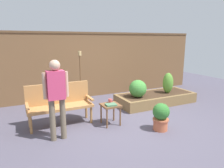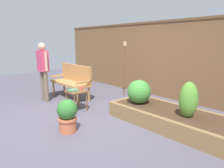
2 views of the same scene
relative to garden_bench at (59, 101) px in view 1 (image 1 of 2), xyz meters
The scene contains 12 objects.
ground_plane 1.66m from the garden_bench, 24.62° to the right, with size 14.00×14.00×0.00m, color #514C5B.
fence_back 2.47m from the garden_bench, 53.76° to the left, with size 8.40×0.14×2.16m.
garden_bench is the anchor object (origin of this frame).
side_table 1.18m from the garden_bench, 27.83° to the right, with size 0.40×0.40×0.48m.
cup_on_table 1.16m from the garden_bench, 22.08° to the right, with size 0.12×0.08×0.09m.
book_on_table 1.19m from the garden_bench, 31.87° to the right, with size 0.23×0.19×0.04m, color #4C7A56.
potted_boxwood 2.29m from the garden_bench, 34.46° to the right, with size 0.36×0.36×0.60m.
raised_planter_bed 3.01m from the garden_bench, ahead, with size 2.40×1.00×0.30m.
shrub_near_bench 2.27m from the garden_bench, ahead, with size 0.50×0.50×0.50m.
shrub_far_corner 3.36m from the garden_bench, ahead, with size 0.31×0.31×0.63m.
tiki_torch 1.61m from the garden_bench, 54.21° to the left, with size 0.10×0.10×1.59m.
person_by_bench 0.87m from the garden_bench, 104.26° to the right, with size 0.47×0.20×1.56m.
Camera 1 is at (-2.29, -3.89, 1.92)m, focal length 32.80 mm.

